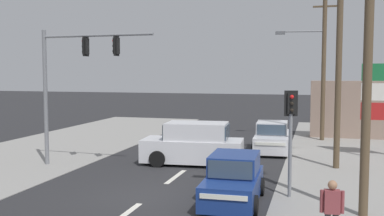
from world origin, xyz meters
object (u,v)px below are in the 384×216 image
Objects in this scene: shopping_plaza_sign at (384,96)px; suv_kerbside_parked at (194,145)px; sedan_crossing_left at (272,138)px; utility_pole_foreground_right at (364,32)px; traffic_signal_mast at (70,72)px; utility_pole_midground_right at (339,45)px; pedestal_signal_right_kerb at (291,125)px; hatchback_oncoming_near at (233,180)px; pedestrian_at_kerb at (332,210)px; utility_pole_background_right at (321,59)px.

shopping_plaza_sign reaches higher than suv_kerbside_parked.
utility_pole_foreground_right is at bearing -71.25° from sedan_crossing_left.
traffic_signal_mast is at bearing -142.71° from sedan_crossing_left.
utility_pole_midground_right is at bearing -124.87° from shopping_plaza_sign.
hatchback_oncoming_near is at bearing -149.29° from pedestal_signal_right_kerb.
traffic_signal_mast is 9.99m from pedestal_signal_right_kerb.
hatchback_oncoming_near is at bearing -118.88° from utility_pole_midground_right.
traffic_signal_mast is at bearing 148.53° from pedestrian_at_kerb.
hatchback_oncoming_near is at bearing -23.90° from traffic_signal_mast.
utility_pole_midground_right is at bearing -48.74° from sedan_crossing_left.
utility_pole_background_right is 1.96× the size of suv_kerbside_parked.
utility_pole_foreground_right is at bearing 72.63° from pedestrian_at_kerb.
pedestal_signal_right_kerb is at bearing -94.54° from utility_pole_background_right.
suv_kerbside_parked reaches higher than hatchback_oncoming_near.
pedestal_signal_right_kerb is at bearing -108.17° from utility_pole_midground_right.
hatchback_oncoming_near is 4.25m from pedestrian_at_kerb.
utility_pole_foreground_right is at bearing -101.09° from shopping_plaza_sign.
utility_pole_foreground_right reaches higher than shopping_plaza_sign.
suv_kerbside_parked is (-6.53, 5.82, -4.41)m from utility_pole_foreground_right.
hatchback_oncoming_near is (-2.76, -14.25, -4.23)m from utility_pole_background_right.
traffic_signal_mast is at bearing -166.56° from utility_pole_midground_right.
utility_pole_background_right is 6.70m from sedan_crossing_left.
traffic_signal_mast is at bearing -159.11° from suv_kerbside_parked.
suv_kerbside_parked reaches higher than sedan_crossing_left.
sedan_crossing_left is at bearing 108.75° from utility_pole_foreground_right.
utility_pole_background_right is (-0.98, 14.68, -0.36)m from utility_pole_foreground_right.
utility_pole_midground_right is at bearing 71.83° from pedestal_signal_right_kerb.
utility_pole_background_right is 17.81m from pedestrian_at_kerb.
utility_pole_background_right is 13.51m from pedestal_signal_right_kerb.
pedestal_signal_right_kerb is 8.93m from sedan_crossing_left.
pedestal_signal_right_kerb is at bearing -44.22° from suv_kerbside_parked.
suv_kerbside_parked is (-4.50, 4.37, -1.53)m from pedestal_signal_right_kerb.
utility_pole_midground_right is 2.85× the size of pedestal_signal_right_kerb.
shopping_plaza_sign is 12.98m from pedestrian_at_kerb.
utility_pole_foreground_right reaches higher than pedestrian_at_kerb.
hatchback_oncoming_near is 2.26× the size of pedestrian_at_kerb.
sedan_crossing_left is 9.67m from hatchback_oncoming_near.
utility_pole_background_right is 15.12m from hatchback_oncoming_near.
utility_pole_midground_right reaches higher than utility_pole_foreground_right.
utility_pole_midground_right is 10.25m from pedestrian_at_kerb.
utility_pole_foreground_right is 2.68× the size of hatchback_oncoming_near.
utility_pole_midground_right reaches higher than hatchback_oncoming_near.
shopping_plaza_sign is 5.83m from sedan_crossing_left.
hatchback_oncoming_near is at bearing 173.36° from utility_pole_foreground_right.
utility_pole_foreground_right is 10.30m from shopping_plaza_sign.
shopping_plaza_sign is 0.99× the size of suv_kerbside_parked.
utility_pole_foreground_right is 5.19m from pedestrian_at_kerb.
suv_kerbside_parked is (-6.18, -0.76, -4.44)m from utility_pole_midground_right.
utility_pole_midground_right is at bearing 86.97° from pedestrian_at_kerb.
utility_pole_background_right is 1.53× the size of traffic_signal_mast.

